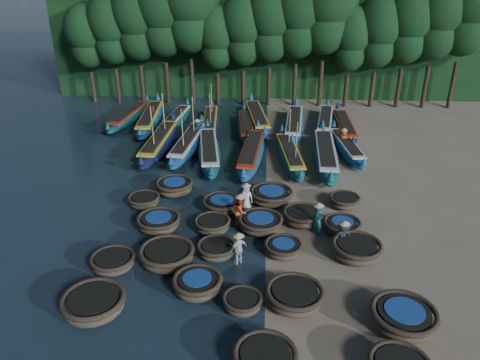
# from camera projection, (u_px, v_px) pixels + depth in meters

# --- Properties ---
(ground) EXTENTS (120.00, 120.00, 0.00)m
(ground) POSITION_uv_depth(u_px,v_px,m) (266.00, 217.00, 24.87)
(ground) COLOR #7E715C
(ground) RESTS_ON ground
(foliage_wall) EXTENTS (40.00, 3.00, 10.00)m
(foliage_wall) POSITION_uv_depth(u_px,v_px,m) (269.00, 42.00, 43.66)
(foliage_wall) COLOR black
(foliage_wall) RESTS_ON ground
(coracle_3) EXTENTS (2.25, 2.25, 0.83)m
(coracle_3) POSITION_uv_depth(u_px,v_px,m) (265.00, 359.00, 15.68)
(coracle_3) COLOR #4D4330
(coracle_3) RESTS_ON ground
(coracle_5) EXTENTS (2.94, 2.94, 0.83)m
(coracle_5) POSITION_uv_depth(u_px,v_px,m) (94.00, 303.00, 18.15)
(coracle_5) COLOR #4D4330
(coracle_5) RESTS_ON ground
(coracle_6) EXTENTS (2.51, 2.51, 0.80)m
(coracle_6) POSITION_uv_depth(u_px,v_px,m) (197.00, 284.00, 19.21)
(coracle_6) COLOR #4D4330
(coracle_6) RESTS_ON ground
(coracle_7) EXTENTS (1.71, 1.71, 0.64)m
(coracle_7) POSITION_uv_depth(u_px,v_px,m) (242.00, 302.00, 18.38)
(coracle_7) COLOR #4D4330
(coracle_7) RESTS_ON ground
(coracle_8) EXTENTS (2.39, 2.39, 0.81)m
(coracle_8) POSITION_uv_depth(u_px,v_px,m) (295.00, 296.00, 18.56)
(coracle_8) COLOR #4D4330
(coracle_8) RESTS_ON ground
(coracle_9) EXTENTS (2.77, 2.77, 0.84)m
(coracle_9) POSITION_uv_depth(u_px,v_px,m) (403.00, 317.00, 17.45)
(coracle_9) COLOR #4D4330
(coracle_9) RESTS_ON ground
(coracle_10) EXTENTS (2.29, 2.29, 0.68)m
(coracle_10) POSITION_uv_depth(u_px,v_px,m) (113.00, 262.00, 20.72)
(coracle_10) COLOR #4D4330
(coracle_10) RESTS_ON ground
(coracle_11) EXTENTS (2.53, 2.53, 0.85)m
(coracle_11) POSITION_uv_depth(u_px,v_px,m) (167.00, 255.00, 20.99)
(coracle_11) COLOR #4D4330
(coracle_11) RESTS_ON ground
(coracle_12) EXTENTS (1.83, 1.83, 0.69)m
(coracle_12) POSITION_uv_depth(u_px,v_px,m) (216.00, 249.00, 21.56)
(coracle_12) COLOR #4D4330
(coracle_12) RESTS_ON ground
(coracle_13) EXTENTS (1.80, 1.80, 0.66)m
(coracle_13) POSITION_uv_depth(u_px,v_px,m) (283.00, 248.00, 21.67)
(coracle_13) COLOR #4D4330
(coracle_13) RESTS_ON ground
(coracle_14) EXTENTS (2.69, 2.69, 0.85)m
(coracle_14) POSITION_uv_depth(u_px,v_px,m) (357.00, 249.00, 21.39)
(coracle_14) COLOR #4D4330
(coracle_14) RESTS_ON ground
(coracle_15) EXTENTS (2.78, 2.78, 0.75)m
(coracle_15) POSITION_uv_depth(u_px,v_px,m) (159.00, 222.00, 23.64)
(coracle_15) COLOR #4D4330
(coracle_15) RESTS_ON ground
(coracle_16) EXTENTS (2.15, 2.15, 0.71)m
(coracle_16) POSITION_uv_depth(u_px,v_px,m) (212.00, 225.00, 23.46)
(coracle_16) COLOR #4D4330
(coracle_16) RESTS_ON ground
(coracle_17) EXTENTS (2.78, 2.78, 0.75)m
(coracle_17) POSITION_uv_depth(u_px,v_px,m) (260.00, 223.00, 23.56)
(coracle_17) COLOR #4D4330
(coracle_17) RESTS_ON ground
(coracle_18) EXTENTS (2.48, 2.48, 0.80)m
(coracle_18) POSITION_uv_depth(u_px,v_px,m) (302.00, 216.00, 24.07)
(coracle_18) COLOR #4D4330
(coracle_18) RESTS_ON ground
(coracle_19) EXTENTS (1.91, 1.91, 0.66)m
(coracle_19) POSITION_uv_depth(u_px,v_px,m) (342.00, 226.00, 23.42)
(coracle_19) COLOR #4D4330
(coracle_19) RESTS_ON ground
(coracle_20) EXTENTS (1.96, 1.96, 0.64)m
(coracle_20) POSITION_uv_depth(u_px,v_px,m) (144.00, 200.00, 25.80)
(coracle_20) COLOR #4D4330
(coracle_20) RESTS_ON ground
(coracle_21) EXTENTS (2.44, 2.44, 0.84)m
(coracle_21) POSITION_uv_depth(u_px,v_px,m) (174.00, 187.00, 27.02)
(coracle_21) COLOR #4D4330
(coracle_21) RESTS_ON ground
(coracle_22) EXTENTS (2.16, 2.16, 0.73)m
(coracle_22) POSITION_uv_depth(u_px,v_px,m) (222.00, 204.00, 25.29)
(coracle_22) COLOR #4D4330
(coracle_22) RESTS_ON ground
(coracle_23) EXTENTS (2.75, 2.75, 0.79)m
(coracle_23) POSITION_uv_depth(u_px,v_px,m) (271.00, 195.00, 26.12)
(coracle_23) COLOR #4D4330
(coracle_23) RESTS_ON ground
(coracle_24) EXTENTS (1.76, 1.76, 0.68)m
(coracle_24) POSITION_uv_depth(u_px,v_px,m) (344.00, 201.00, 25.70)
(coracle_24) COLOR #4D4330
(coracle_24) RESTS_ON ground
(long_boat_2) EXTENTS (2.02, 8.91, 3.79)m
(long_boat_2) POSITION_uv_depth(u_px,v_px,m) (159.00, 143.00, 32.81)
(long_boat_2) COLOR #10133D
(long_boat_2) RESTS_ON ground
(long_boat_3) EXTENTS (2.37, 8.50, 3.63)m
(long_boat_3) POSITION_uv_depth(u_px,v_px,m) (188.00, 144.00, 32.66)
(long_boat_3) COLOR navy
(long_boat_3) RESTS_ON ground
(long_boat_4) EXTENTS (2.69, 8.48, 1.51)m
(long_boat_4) POSITION_uv_depth(u_px,v_px,m) (209.00, 151.00, 31.48)
(long_boat_4) COLOR #0D434E
(long_boat_4) RESTS_ON ground
(long_boat_5) EXTENTS (2.23, 8.69, 1.53)m
(long_boat_5) POSITION_uv_depth(u_px,v_px,m) (251.00, 153.00, 31.18)
(long_boat_5) COLOR navy
(long_boat_5) RESTS_ON ground
(long_boat_6) EXTENTS (2.33, 7.90, 3.38)m
(long_boat_6) POSITION_uv_depth(u_px,v_px,m) (290.00, 155.00, 30.99)
(long_boat_6) COLOR #0D434E
(long_boat_6) RESTS_ON ground
(long_boat_7) EXTENTS (2.02, 9.13, 1.61)m
(long_boat_7) POSITION_uv_depth(u_px,v_px,m) (326.00, 155.00, 30.85)
(long_boat_7) COLOR #0D434E
(long_boat_7) RESTS_ON ground
(long_boat_8) EXTENTS (2.29, 7.32, 1.30)m
(long_boat_8) POSITION_uv_depth(u_px,v_px,m) (347.00, 147.00, 32.37)
(long_boat_8) COLOR navy
(long_boat_8) RESTS_ON ground
(long_boat_9) EXTENTS (2.62, 7.91, 1.41)m
(long_boat_9) POSITION_uv_depth(u_px,v_px,m) (129.00, 116.00, 38.15)
(long_boat_9) COLOR #0D434E
(long_boat_9) RESTS_ON ground
(long_boat_10) EXTENTS (2.11, 9.00, 1.59)m
(long_boat_10) POSITION_uv_depth(u_px,v_px,m) (150.00, 119.00, 37.38)
(long_boat_10) COLOR navy
(long_boat_10) RESTS_ON ground
(long_boat_11) EXTENTS (2.24, 7.53, 1.34)m
(long_boat_11) POSITION_uv_depth(u_px,v_px,m) (175.00, 120.00, 37.34)
(long_boat_11) COLOR #0D434E
(long_boat_11) RESTS_ON ground
(long_boat_12) EXTENTS (1.87, 7.76, 3.30)m
(long_boat_12) POSITION_uv_depth(u_px,v_px,m) (210.00, 122.00, 36.89)
(long_boat_12) COLOR #10133D
(long_boat_12) RESTS_ON ground
(long_boat_13) EXTENTS (1.97, 7.53, 1.33)m
(long_boat_13) POSITION_uv_depth(u_px,v_px,m) (246.00, 127.00, 35.99)
(long_boat_13) COLOR #0D434E
(long_boat_13) RESTS_ON ground
(long_boat_14) EXTENTS (2.86, 8.78, 1.56)m
(long_boat_14) POSITION_uv_depth(u_px,v_px,m) (257.00, 118.00, 37.55)
(long_boat_14) COLOR navy
(long_boat_14) RESTS_ON ground
(long_boat_15) EXTENTS (2.29, 8.89, 1.57)m
(long_boat_15) POSITION_uv_depth(u_px,v_px,m) (294.00, 125.00, 36.20)
(long_boat_15) COLOR navy
(long_boat_15) RESTS_ON ground
(long_boat_16) EXTENTS (2.52, 7.76, 1.38)m
(long_boat_16) POSITION_uv_depth(u_px,v_px,m) (325.00, 121.00, 37.11)
(long_boat_16) COLOR #0D434E
(long_boat_16) RESTS_ON ground
(long_boat_17) EXTENTS (1.46, 8.13, 1.43)m
(long_boat_17) POSITION_uv_depth(u_px,v_px,m) (344.00, 127.00, 35.79)
(long_boat_17) COLOR #10133D
(long_boat_17) RESTS_ON ground
(fisherman_0) EXTENTS (0.80, 0.59, 1.70)m
(fisherman_0) POSITION_uv_depth(u_px,v_px,m) (246.00, 196.00, 25.29)
(fisherman_0) COLOR silver
(fisherman_0) RESTS_ON ground
(fisherman_1) EXTENTS (0.71, 0.75, 1.93)m
(fisherman_1) POSITION_uv_depth(u_px,v_px,m) (318.00, 218.00, 22.94)
(fisherman_1) COLOR #175661
(fisherman_1) RESTS_ON ground
(fisherman_2) EXTENTS (0.73, 0.90, 1.94)m
(fisherman_2) POSITION_uv_depth(u_px,v_px,m) (240.00, 210.00, 23.73)
(fisherman_2) COLOR #B74618
(fisherman_2) RESTS_ON ground
(fisherman_3) EXTENTS (1.12, 0.80, 1.77)m
(fisherman_3) POSITION_uv_depth(u_px,v_px,m) (343.00, 236.00, 21.75)
(fisherman_3) COLOR black
(fisherman_3) RESTS_ON ground
(fisherman_4) EXTENTS (0.92, 0.85, 1.72)m
(fisherman_4) POSITION_uv_depth(u_px,v_px,m) (239.00, 248.00, 20.91)
(fisherman_4) COLOR silver
(fisherman_4) RESTS_ON ground
(fisherman_5) EXTENTS (1.65, 1.18, 1.92)m
(fisherman_5) POSITION_uv_depth(u_px,v_px,m) (198.00, 131.00, 34.11)
(fisherman_5) COLOR #175661
(fisherman_5) RESTS_ON ground
(fisherman_6) EXTENTS (0.92, 0.84, 1.77)m
(fisherman_6) POSITION_uv_depth(u_px,v_px,m) (343.00, 139.00, 32.76)
(fisherman_6) COLOR #B74618
(fisherman_6) RESTS_ON ground
(tree_0) EXTENTS (3.68, 3.68, 8.68)m
(tree_0) POSITION_uv_depth(u_px,v_px,m) (86.00, 36.00, 40.89)
(tree_0) COLOR black
(tree_0) RESTS_ON ground
(tree_1) EXTENTS (4.09, 4.09, 9.65)m
(tree_1) POSITION_uv_depth(u_px,v_px,m) (111.00, 28.00, 40.47)
(tree_1) COLOR black
(tree_1) RESTS_ON ground
(tree_2) EXTENTS (4.51, 4.51, 10.63)m
(tree_2) POSITION_uv_depth(u_px,v_px,m) (136.00, 20.00, 40.06)
(tree_2) COLOR black
(tree_2) RESTS_ON ground
(tree_3) EXTENTS (4.92, 4.92, 11.60)m
(tree_3) POSITION_uv_depth(u_px,v_px,m) (162.00, 12.00, 39.65)
(tree_3) COLOR black
(tree_3) RESTS_ON ground
(tree_4) EXTENTS (5.34, 5.34, 12.58)m
(tree_4) POSITION_uv_depth(u_px,v_px,m) (189.00, 4.00, 39.23)
(tree_4) COLOR black
(tree_4) RESTS_ON ground
(tree_5) EXTENTS (3.68, 3.68, 8.68)m
(tree_5) POSITION_uv_depth(u_px,v_px,m) (217.00, 37.00, 40.32)
(tree_5) COLOR black
(tree_5) RESTS_ON ground
(tree_6) EXTENTS (4.09, 4.09, 9.65)m
(tree_6) POSITION_uv_depth(u_px,v_px,m) (243.00, 29.00, 39.91)
(tree_6) COLOR black
(tree_6) RESTS_ON ground
(tree_7) EXTENTS (4.51, 4.51, 10.63)m
(tree_7) POSITION_uv_depth(u_px,v_px,m) (270.00, 21.00, 39.50)
(tree_7) COLOR black
(tree_7) RESTS_ON ground
(tree_8) EXTENTS (4.92, 4.92, 11.60)m
(tree_8) POSITION_uv_depth(u_px,v_px,m) (298.00, 13.00, 39.08)
(tree_8) COLOR black
(tree_8) RESTS_ON ground
(tree_9) EXTENTS (5.34, 5.34, 12.58)m
(tree_9) POSITION_uv_depth(u_px,v_px,m) (327.00, 4.00, 38.67)
(tree_9) COLOR black
(tree_9) RESTS_ON ground
(tree_10) EXTENTS (3.68, 3.68, 8.68)m
(tree_10) POSITION_uv_depth(u_px,v_px,m) (351.00, 38.00, 39.76)
(tree_10) COLOR black
(tree_10) RESTS_ON ground
(tree_11) EXTENTS (4.09, 4.09, 9.65)m
(tree_11) POSITION_uv_depth(u_px,v_px,m) (380.00, 30.00, 39.35)
(tree_11) COLOR black
(tree_11) RESTS_ON ground
(tree_12) EXTENTS (4.51, 4.51, 10.63)m
(tree_12) POSITION_uv_depth(u_px,v_px,m) (409.00, 22.00, 38.93)
(tree_12) COLOR black
(tree_12) RESTS_ON ground
(tree_13) EXTENTS (4.92, 4.92, 11.60)m
(tree_13) POSITION_uv_depth(u_px,v_px,m) (438.00, 14.00, 38.52)
(tree_13) COLOR black
(tree_13) RESTS_ON ground
(tree_14) EXTENTS (5.34, 5.34, 12.58)m
(tree_14) POSITION_uv_depth(u_px,v_px,m) (468.00, 5.00, 38.11)
(tree_14) COLOR black
(tree_14) RESTS_ON ground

